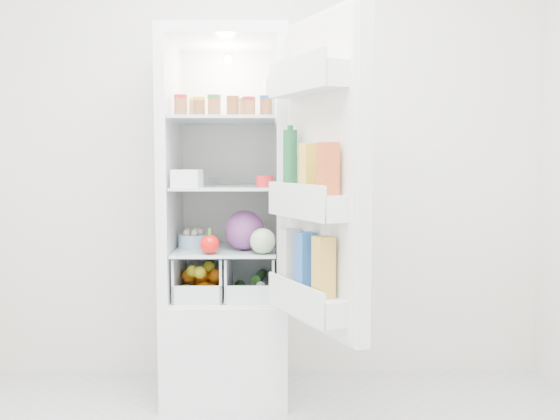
{
  "coord_description": "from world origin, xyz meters",
  "views": [
    {
      "loc": [
        0.02,
        -1.9,
        1.18
      ],
      "look_at": [
        0.06,
        0.95,
        0.95
      ],
      "focal_mm": 40.0,
      "sensor_mm": 36.0,
      "label": 1
    }
  ],
  "objects_px": {
    "refrigerator": "(227,262)",
    "red_cabbage": "(245,230)",
    "mushroom_bowl": "(193,241)",
    "fridge_door": "(320,182)"
  },
  "relations": [
    {
      "from": "red_cabbage",
      "to": "mushroom_bowl",
      "type": "xyz_separation_m",
      "value": [
        -0.26,
        0.07,
        -0.06
      ]
    },
    {
      "from": "refrigerator",
      "to": "red_cabbage",
      "type": "distance_m",
      "value": 0.25
    },
    {
      "from": "fridge_door",
      "to": "red_cabbage",
      "type": "bearing_deg",
      "value": 11.13
    },
    {
      "from": "refrigerator",
      "to": "red_cabbage",
      "type": "xyz_separation_m",
      "value": [
        0.1,
        -0.14,
        0.18
      ]
    },
    {
      "from": "mushroom_bowl",
      "to": "fridge_door",
      "type": "height_order",
      "value": "fridge_door"
    },
    {
      "from": "red_cabbage",
      "to": "fridge_door",
      "type": "distance_m",
      "value": 0.62
    },
    {
      "from": "refrigerator",
      "to": "mushroom_bowl",
      "type": "xyz_separation_m",
      "value": [
        -0.17,
        -0.07,
        0.12
      ]
    },
    {
      "from": "refrigerator",
      "to": "fridge_door",
      "type": "distance_m",
      "value": 0.86
    },
    {
      "from": "mushroom_bowl",
      "to": "fridge_door",
      "type": "distance_m",
      "value": 0.86
    },
    {
      "from": "red_cabbage",
      "to": "refrigerator",
      "type": "bearing_deg",
      "value": 123.39
    }
  ]
}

